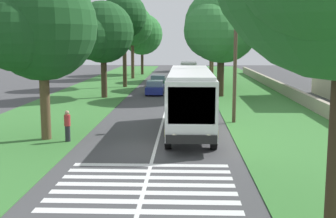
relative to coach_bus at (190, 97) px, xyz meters
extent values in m
plane|color=#424244|center=(-4.35, 1.80, -2.15)|extent=(160.00, 160.00, 0.00)
cube|color=#387533|center=(10.65, 10.00, -2.13)|extent=(120.00, 8.00, 0.04)
cube|color=#387533|center=(10.65, -6.40, -2.13)|extent=(120.00, 8.00, 0.04)
cube|color=silver|center=(10.65, 1.80, -2.14)|extent=(110.00, 0.16, 0.01)
cube|color=white|center=(-0.03, 0.00, -0.05)|extent=(11.00, 2.50, 2.90)
cube|color=slate|center=(0.27, 0.00, 0.48)|extent=(9.68, 2.54, 0.85)
cube|color=slate|center=(-5.49, 0.00, 0.30)|extent=(0.08, 2.20, 1.74)
cube|color=#B29E19|center=(-0.03, 0.00, -1.05)|extent=(10.78, 2.53, 0.36)
cube|color=white|center=(-0.03, 0.00, 1.49)|extent=(10.56, 2.30, 0.18)
cube|color=black|center=(-5.61, 0.00, -1.28)|extent=(0.16, 2.40, 0.40)
sphere|color=#F2EDCC|center=(-5.55, 0.80, -1.15)|extent=(0.24, 0.24, 0.24)
sphere|color=#F2EDCC|center=(-5.55, -0.81, -1.15)|extent=(0.24, 0.24, 0.24)
cylinder|color=black|center=(-3.93, 1.15, -1.60)|extent=(1.10, 0.32, 1.10)
cylinder|color=black|center=(3.47, 1.15, -1.60)|extent=(1.10, 0.32, 1.10)
cylinder|color=black|center=(-3.93, -1.15, -1.60)|extent=(1.10, 0.32, 1.10)
cylinder|color=black|center=(3.47, -1.15, -1.60)|extent=(1.10, 0.32, 1.10)
cube|color=silver|center=(-12.37, 1.80, -2.14)|extent=(0.45, 6.80, 0.01)
cube|color=silver|center=(-11.47, 1.80, -2.14)|extent=(0.45, 6.80, 0.01)
cube|color=silver|center=(-10.57, 1.80, -2.14)|extent=(0.45, 6.80, 0.01)
cube|color=silver|center=(-9.67, 1.80, -2.14)|extent=(0.45, 6.80, 0.01)
cube|color=silver|center=(-8.77, 1.80, -2.14)|extent=(0.45, 6.80, 0.01)
cube|color=silver|center=(-7.87, 1.80, -2.14)|extent=(0.45, 6.80, 0.01)
cube|color=silver|center=(-6.97, 1.80, -2.14)|extent=(0.45, 6.80, 0.01)
cube|color=navy|center=(19.42, 3.34, -1.62)|extent=(4.30, 1.75, 0.70)
cube|color=slate|center=(19.32, 3.34, -0.99)|extent=(2.00, 1.61, 0.55)
cylinder|color=black|center=(18.07, 4.12, -1.83)|extent=(0.64, 0.22, 0.64)
cylinder|color=black|center=(20.77, 4.12, -1.83)|extent=(0.64, 0.22, 0.64)
cylinder|color=black|center=(18.07, 2.56, -1.83)|extent=(0.64, 0.22, 0.64)
cylinder|color=black|center=(20.77, 2.56, -1.83)|extent=(0.64, 0.22, 0.64)
cube|color=#145933|center=(26.73, 3.47, -1.62)|extent=(4.30, 1.75, 0.70)
cube|color=slate|center=(26.63, 3.47, -0.99)|extent=(2.00, 1.61, 0.55)
cylinder|color=black|center=(25.38, 4.25, -1.83)|extent=(0.64, 0.22, 0.64)
cylinder|color=black|center=(28.08, 4.25, -1.83)|extent=(0.64, 0.22, 0.64)
cylinder|color=black|center=(25.38, 2.69, -1.83)|extent=(0.64, 0.22, 0.64)
cylinder|color=black|center=(28.08, 2.69, -1.83)|extent=(0.64, 0.22, 0.64)
cube|color=silver|center=(36.08, -0.19, -0.67)|extent=(6.00, 2.10, 2.10)
cube|color=slate|center=(36.28, -0.19, -0.29)|extent=(5.04, 2.13, 0.70)
cube|color=slate|center=(33.11, -0.19, -0.46)|extent=(0.06, 1.76, 1.18)
cylinder|color=black|center=(34.18, 0.76, -1.77)|extent=(0.76, 0.24, 0.76)
cylinder|color=black|center=(37.98, 0.76, -1.77)|extent=(0.76, 0.24, 0.76)
cylinder|color=black|center=(34.18, -1.14, -1.77)|extent=(0.76, 0.24, 0.76)
cylinder|color=black|center=(37.98, -1.14, -1.77)|extent=(0.76, 0.24, 0.76)
cylinder|color=#3D2D1E|center=(26.38, 7.39, 1.32)|extent=(0.47, 0.47, 6.85)
sphere|color=#19471E|center=(26.38, 7.39, 6.18)|extent=(5.25, 5.25, 5.25)
sphere|color=#19471E|center=(27.95, 7.39, 5.79)|extent=(3.69, 3.69, 3.69)
sphere|color=#19471E|center=(25.07, 8.17, 5.79)|extent=(2.92, 2.92, 2.92)
cylinder|color=#4C3826|center=(38.51, 7.86, 0.91)|extent=(0.46, 0.46, 6.03)
sphere|color=#286B2D|center=(38.51, 7.86, 5.53)|extent=(5.83, 5.83, 5.83)
sphere|color=#286B2D|center=(40.26, 7.86, 5.09)|extent=(4.12, 4.12, 4.12)
sphere|color=#286B2D|center=(37.05, 8.74, 5.09)|extent=(3.29, 3.29, 3.29)
cylinder|color=brown|center=(-2.06, 7.96, 0.18)|extent=(0.54, 0.54, 4.56)
sphere|color=#19471E|center=(-2.06, 7.96, 4.08)|extent=(5.91, 5.91, 5.91)
sphere|color=#19471E|center=(-0.29, 7.96, 3.64)|extent=(4.10, 4.10, 4.10)
sphere|color=#19471E|center=(-3.54, 8.85, 3.64)|extent=(3.86, 3.86, 3.86)
cylinder|color=#3D2D1E|center=(46.55, 7.24, 0.22)|extent=(0.43, 0.43, 4.65)
sphere|color=#286B2D|center=(46.55, 7.24, 4.37)|extent=(6.64, 6.64, 6.64)
sphere|color=#286B2D|center=(48.54, 7.24, 3.87)|extent=(3.84, 3.84, 3.84)
sphere|color=#286B2D|center=(44.89, 8.24, 3.87)|extent=(3.89, 3.89, 3.89)
cylinder|color=#3D2D1E|center=(16.37, 8.05, 0.20)|extent=(0.56, 0.56, 4.61)
sphere|color=#19471E|center=(16.37, 8.05, 4.10)|extent=(5.84, 5.84, 5.84)
sphere|color=#19471E|center=(18.12, 8.05, 3.67)|extent=(4.00, 4.00, 4.00)
sphere|color=#19471E|center=(14.91, 8.92, 3.67)|extent=(4.27, 4.27, 4.27)
cylinder|color=#4C3826|center=(57.13, -4.48, 0.52)|extent=(0.47, 0.47, 5.26)
sphere|color=#286B2D|center=(57.13, -4.48, 4.63)|extent=(5.39, 5.39, 5.39)
sphere|color=#286B2D|center=(58.75, -4.48, 4.23)|extent=(3.81, 3.81, 3.81)
sphere|color=#286B2D|center=(55.78, -3.67, 4.23)|extent=(3.31, 3.31, 3.31)
cylinder|color=#3D2D1E|center=(17.69, -3.25, 0.33)|extent=(0.53, 0.53, 4.88)
sphere|color=#337A38|center=(17.69, -3.25, 4.77)|extent=(7.25, 7.25, 7.25)
sphere|color=#337A38|center=(19.86, -3.25, 4.22)|extent=(4.26, 4.26, 4.26)
sphere|color=#337A38|center=(15.87, -2.16, 4.22)|extent=(5.19, 5.19, 5.19)
cylinder|color=#3D2D1E|center=(-14.11, -3.71, 0.85)|extent=(0.36, 0.36, 5.91)
cylinder|color=#4C3826|center=(26.70, -3.72, 0.22)|extent=(0.46, 0.46, 4.66)
sphere|color=#286B2D|center=(26.70, -3.72, 4.59)|extent=(7.41, 7.41, 7.41)
sphere|color=#286B2D|center=(28.92, -3.72, 4.04)|extent=(4.84, 4.84, 4.84)
sphere|color=#286B2D|center=(24.85, -2.61, 4.04)|extent=(5.30, 5.30, 5.30)
cylinder|color=brown|center=(36.64, -3.53, 0.98)|extent=(0.38, 0.38, 6.16)
sphere|color=#19471E|center=(36.64, -3.53, 5.90)|extent=(6.69, 6.69, 6.69)
sphere|color=#19471E|center=(38.65, -3.53, 5.39)|extent=(4.49, 4.49, 4.49)
sphere|color=#19471E|center=(34.97, -2.52, 5.39)|extent=(4.01, 4.01, 4.01)
cylinder|color=#473828|center=(3.48, -2.97, 1.99)|extent=(0.24, 0.24, 8.19)
cube|color=#3D3326|center=(3.48, -2.97, 5.48)|extent=(0.12, 1.40, 0.12)
cube|color=#9E937F|center=(15.65, -9.80, -1.59)|extent=(70.00, 0.40, 1.03)
cylinder|color=#26262D|center=(-2.60, 6.62, -1.68)|extent=(0.28, 0.28, 0.85)
cylinder|color=#B23333|center=(-2.60, 6.62, -0.96)|extent=(0.34, 0.34, 0.60)
sphere|color=tan|center=(-2.60, 6.62, -0.54)|extent=(0.24, 0.24, 0.24)
camera|label=1|loc=(-25.91, 0.33, 3.26)|focal=47.62mm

